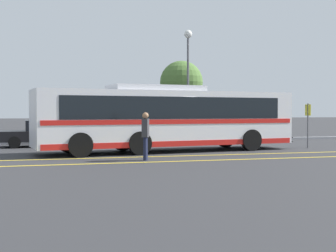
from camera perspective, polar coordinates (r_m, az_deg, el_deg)
ground_plane at (r=21.40m, az=-0.80°, el=-3.14°), size 220.00×220.00×0.00m
lane_strip_0 at (r=19.33m, az=1.74°, el=-3.65°), size 31.99×0.20×0.01m
lane_strip_1 at (r=17.47m, az=3.65°, el=-4.24°), size 31.99×0.20×0.01m
curb_strip at (r=27.89m, az=-3.65°, el=-1.84°), size 39.99×0.36×0.15m
transit_bus at (r=21.36m, az=-0.03°, el=1.07°), size 12.49×4.09×3.00m
parked_car_1 at (r=25.34m, az=-15.13°, el=-0.86°), size 4.40×2.18×1.38m
parked_car_2 at (r=25.81m, az=-3.89°, el=-0.82°), size 4.53×1.90×1.29m
pedestrian_0 at (r=17.53m, az=-2.77°, el=-0.84°), size 0.37×0.47×1.80m
bus_stop_sign at (r=24.44m, az=16.68°, el=0.73°), size 0.08×0.40×2.24m
street_lamp at (r=30.08m, az=2.45°, el=7.98°), size 0.52×0.52×7.02m
tree_0 at (r=32.96m, az=1.65°, el=5.32°), size 3.02×3.02×5.40m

